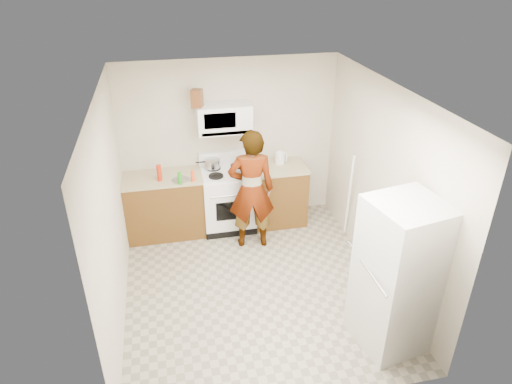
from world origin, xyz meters
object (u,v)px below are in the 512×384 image
object	(u,v)px
gas_range	(228,198)
fridge	(398,276)
saucepan	(212,164)
person	(251,190)
microwave	(224,118)
kettle	(280,158)

from	to	relation	value
gas_range	fridge	bearing A→B (deg)	-63.10
gas_range	saucepan	size ratio (longest dim) A/B	5.10
gas_range	person	size ratio (longest dim) A/B	0.65
microwave	kettle	size ratio (longest dim) A/B	4.32
kettle	saucepan	world-z (taller)	kettle
microwave	saucepan	size ratio (longest dim) A/B	3.43
gas_range	fridge	size ratio (longest dim) A/B	0.66
gas_range	saucepan	distance (m)	0.58
kettle	saucepan	xyz separation A→B (m)	(-1.02, 0.02, -0.01)
microwave	fridge	xyz separation A→B (m)	(1.35, -2.79, -0.85)
person	kettle	world-z (taller)	person
gas_range	microwave	xyz separation A→B (m)	(0.00, 0.13, 1.21)
gas_range	saucepan	xyz separation A→B (m)	(-0.20, 0.13, 0.53)
person	kettle	distance (m)	0.88
person	fridge	distance (m)	2.38
gas_range	fridge	xyz separation A→B (m)	(1.35, -2.66, 0.36)
microwave	person	size ratio (longest dim) A/B	0.43
gas_range	fridge	world-z (taller)	fridge
microwave	fridge	distance (m)	3.22
kettle	fridge	bearing A→B (deg)	-93.18
microwave	kettle	xyz separation A→B (m)	(0.83, -0.02, -0.68)
gas_range	fridge	distance (m)	3.01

